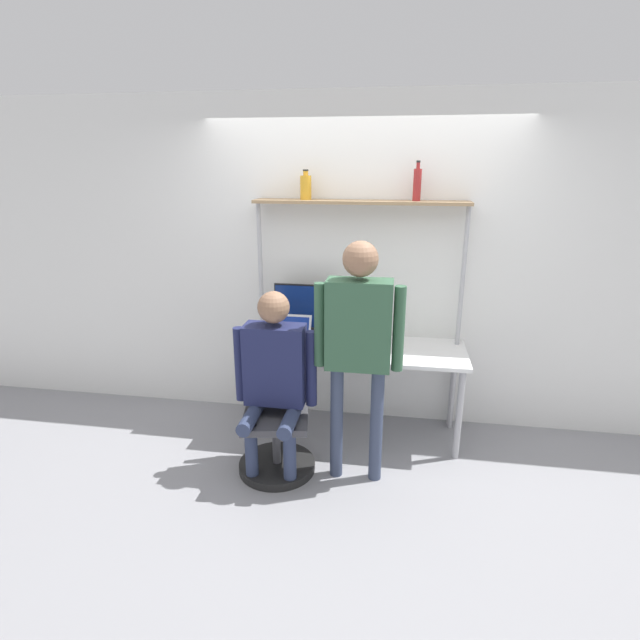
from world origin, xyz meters
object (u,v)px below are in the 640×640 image
at_px(office_chair, 277,434).
at_px(bottle_red, 417,184).
at_px(cell_phone, 322,350).
at_px(monitor, 310,310).
at_px(person_standing, 359,333).
at_px(person_seated, 274,371).
at_px(bottle_amber, 306,187).
at_px(laptop, 292,338).

distance_m(office_chair, bottle_red, 2.12).
bearing_deg(office_chair, cell_phone, 60.88).
xyz_separation_m(monitor, person_standing, (0.47, -0.79, 0.09)).
distance_m(person_seated, bottle_amber, 1.46).
xyz_separation_m(person_seated, bottle_red, (0.92, 0.83, 1.22)).
height_order(cell_phone, person_standing, person_standing).
xyz_separation_m(person_seated, person_standing, (0.58, 0.02, 0.30)).
height_order(office_chair, person_standing, person_standing).
xyz_separation_m(laptop, person_seated, (-0.00, -0.58, -0.04)).
distance_m(monitor, laptop, 0.31).
bearing_deg(office_chair, monitor, 81.14).
bearing_deg(person_seated, office_chair, 98.96).
relative_size(office_chair, bottle_amber, 3.98).
relative_size(laptop, office_chair, 0.32).
xyz_separation_m(office_chair, person_standing, (0.58, -0.03, 0.82)).
bearing_deg(bottle_red, bottle_amber, 180.00).
relative_size(cell_phone, bottle_red, 0.52).
height_order(monitor, person_standing, person_standing).
distance_m(laptop, cell_phone, 0.26).
height_order(office_chair, bottle_amber, bottle_amber).
distance_m(monitor, person_standing, 0.92).
bearing_deg(office_chair, laptop, 88.77).
distance_m(person_standing, bottle_amber, 1.31).
relative_size(cell_phone, bottle_amber, 0.66).
height_order(person_standing, bottle_red, bottle_red).
bearing_deg(person_standing, bottle_red, 67.07).
height_order(monitor, laptop, monitor).
bearing_deg(cell_phone, office_chair, -119.12).
distance_m(laptop, bottle_amber, 1.19).
height_order(office_chair, person_seated, person_seated).
distance_m(monitor, bottle_red, 1.29).
bearing_deg(bottle_amber, monitor, -39.81).
relative_size(monitor, bottle_red, 2.08).
bearing_deg(laptop, person_standing, -44.39).
xyz_separation_m(cell_phone, office_chair, (-0.26, -0.47, -0.49)).
bearing_deg(monitor, person_standing, -59.28).
bearing_deg(bottle_amber, office_chair, -95.99).
bearing_deg(bottle_red, monitor, -177.92).
height_order(laptop, cell_phone, laptop).
distance_m(monitor, cell_phone, 0.40).
bearing_deg(person_standing, person_seated, -178.50).
xyz_separation_m(monitor, bottle_red, (0.81, 0.03, 1.01)).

